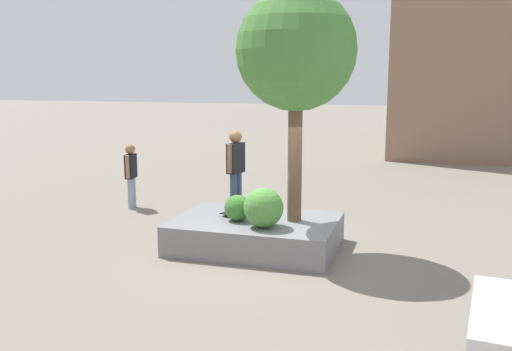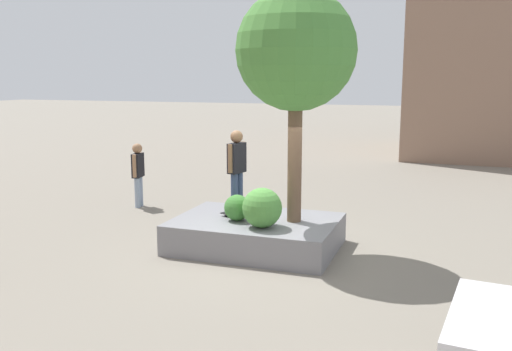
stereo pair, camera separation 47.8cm
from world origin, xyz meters
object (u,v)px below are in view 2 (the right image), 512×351
plaza_tree (296,52)px  skateboarder (237,165)px  skateboard (237,211)px  planter_ledge (256,234)px  passerby_with_bag (138,170)px

plaza_tree → skateboarder: (1.30, -0.20, -2.27)m
plaza_tree → skateboard: plaza_tree is taller
skateboarder → skateboard: bearing=45.0°
planter_ledge → skateboarder: (0.54, -0.32, 1.35)m
planter_ledge → skateboarder: skateboarder is taller
planter_ledge → skateboard: 0.72m
plaza_tree → skateboarder: size_ratio=2.67×
plaza_tree → skateboard: bearing=-8.9°
passerby_with_bag → plaza_tree: bearing=155.1°
skateboard → planter_ledge: bearing=149.5°
planter_ledge → passerby_with_bag: (4.20, -2.42, 0.69)m
passerby_with_bag → skateboarder: bearing=150.2°
planter_ledge → plaza_tree: (-0.77, -0.11, 3.62)m
plaza_tree → skateboarder: bearing=-8.9°
skateboard → passerby_with_bag: bearing=-29.8°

